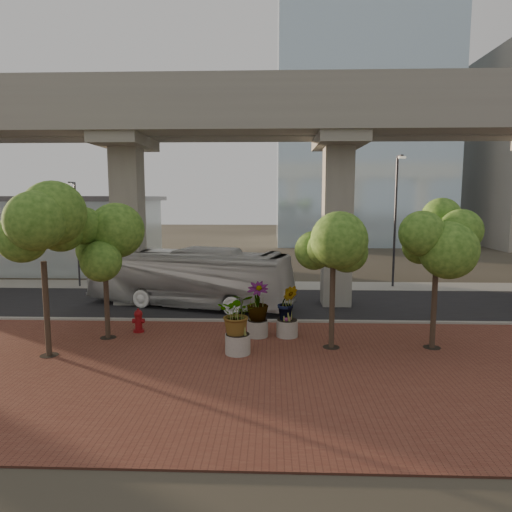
{
  "coord_description": "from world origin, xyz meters",
  "views": [
    {
      "loc": [
        2.32,
        -24.08,
        6.21
      ],
      "look_at": [
        1.44,
        0.5,
        3.03
      ],
      "focal_mm": 32.0,
      "sensor_mm": 36.0,
      "label": 1
    }
  ],
  "objects": [
    {
      "name": "planter_left",
      "position": [
        3.0,
        -4.37,
        1.47
      ],
      "size": [
        2.11,
        2.11,
        2.32
      ],
      "color": "#A19991",
      "rests_on": "ground"
    },
    {
      "name": "streetlamp_west",
      "position": [
        -11.1,
        6.63,
        4.21
      ],
      "size": [
        0.36,
        1.04,
        7.2
      ],
      "color": "#333339",
      "rests_on": "ground"
    },
    {
      "name": "transit_viaduct",
      "position": [
        0.0,
        2.0,
        7.29
      ],
      "size": [
        72.0,
        5.6,
        12.4
      ],
      "color": "gray",
      "rests_on": "ground"
    },
    {
      "name": "street_tree_near_west",
      "position": [
        -4.91,
        -4.85,
        4.19
      ],
      "size": [
        3.66,
        3.66,
        5.82
      ],
      "color": "#493629",
      "rests_on": "ground"
    },
    {
      "name": "street_tree_far_east",
      "position": [
        8.92,
        -5.69,
        4.57
      ],
      "size": [
        3.43,
        3.43,
        6.1
      ],
      "color": "#493629",
      "rests_on": "ground"
    },
    {
      "name": "street_tree_far_west",
      "position": [
        -6.4,
        -7.18,
        4.85
      ],
      "size": [
        3.69,
        3.69,
        6.49
      ],
      "color": "#493629",
      "rests_on": "ground"
    },
    {
      "name": "planter_right",
      "position": [
        1.68,
        -4.43,
        1.54
      ],
      "size": [
        2.29,
        2.29,
        2.44
      ],
      "color": "gray",
      "rests_on": "ground"
    },
    {
      "name": "curb_strip",
      "position": [
        0.0,
        -2.0,
        0.08
      ],
      "size": [
        70.0,
        0.25,
        0.16
      ],
      "primitive_type": "cube",
      "color": "gray",
      "rests_on": "ground"
    },
    {
      "name": "streetlamp_east",
      "position": [
        10.73,
        7.38,
        5.21
      ],
      "size": [
        0.44,
        1.29,
        8.93
      ],
      "color": "#29282D",
      "rests_on": "ground"
    },
    {
      "name": "transit_bus",
      "position": [
        -2.44,
        1.31,
        1.66
      ],
      "size": [
        12.21,
        6.02,
        3.32
      ],
      "primitive_type": "imported",
      "rotation": [
        0.0,
        0.0,
        1.29
      ],
      "color": "silver",
      "rests_on": "ground"
    },
    {
      "name": "planter_front",
      "position": [
        0.97,
        -6.69,
        1.55
      ],
      "size": [
        2.23,
        2.23,
        2.46
      ],
      "color": "#A09990",
      "rests_on": "ground"
    },
    {
      "name": "street_tree_near_east",
      "position": [
        4.77,
        -5.8,
        4.55
      ],
      "size": [
        3.39,
        3.39,
        6.06
      ],
      "color": "#493629",
      "rests_on": "ground"
    },
    {
      "name": "asphalt_road",
      "position": [
        0.0,
        2.0,
        0.02
      ],
      "size": [
        90.0,
        8.0,
        0.04
      ],
      "primitive_type": "cube",
      "color": "black",
      "rests_on": "ground"
    },
    {
      "name": "far_sidewalk",
      "position": [
        0.0,
        7.5,
        0.03
      ],
      "size": [
        90.0,
        3.0,
        0.06
      ],
      "primitive_type": "cube",
      "color": "gray",
      "rests_on": "ground"
    },
    {
      "name": "station_pavilion",
      "position": [
        -20.0,
        16.0,
        3.22
      ],
      "size": [
        23.0,
        13.0,
        6.3
      ],
      "color": "#AFC1C8",
      "rests_on": "ground"
    },
    {
      "name": "brick_plaza",
      "position": [
        0.0,
        -8.0,
        0.03
      ],
      "size": [
        70.0,
        13.0,
        0.06
      ],
      "primitive_type": "cube",
      "color": "brown",
      "rests_on": "ground"
    },
    {
      "name": "ground",
      "position": [
        0.0,
        0.0,
        0.0
      ],
      "size": [
        160.0,
        160.0,
        0.0
      ],
      "primitive_type": "plane",
      "color": "#332F25",
      "rests_on": "ground"
    },
    {
      "name": "fire_hydrant",
      "position": [
        -3.8,
        -3.94,
        0.59
      ],
      "size": [
        0.55,
        0.49,
        1.09
      ],
      "color": "maroon",
      "rests_on": "ground"
    }
  ]
}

